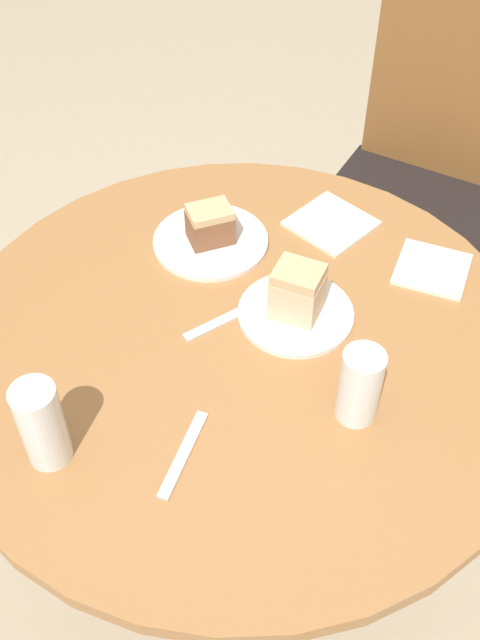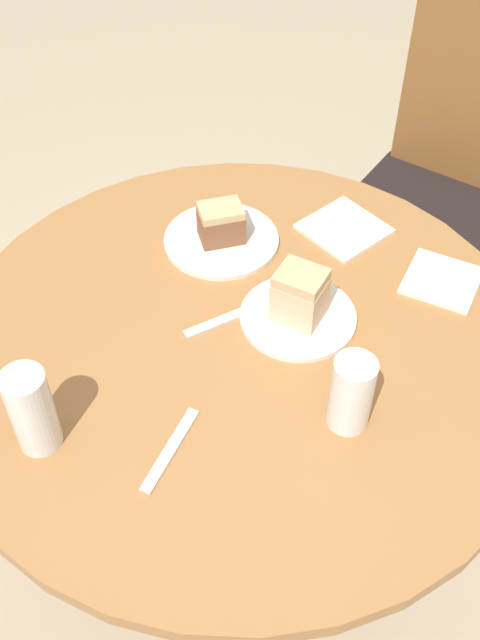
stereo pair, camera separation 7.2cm
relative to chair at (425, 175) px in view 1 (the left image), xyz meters
name	(u,v)px [view 1 (the left image)]	position (x,y,z in m)	size (l,w,h in m)	color
ground_plane	(240,535)	(0.07, -0.87, -0.52)	(8.00, 8.00, 0.00)	tan
table	(240,395)	(0.07, -0.87, 0.03)	(1.01, 1.01, 0.71)	#9E6B3D
chair	(425,175)	(0.00, 0.00, 0.00)	(0.50, 0.47, 1.00)	brown
plate_near	(296,313)	(0.11, -0.77, 0.20)	(0.20, 0.20, 0.01)	silver
plate_far	(211,241)	(-0.13, -0.71, 0.20)	(0.22, 0.22, 0.01)	silver
cake_slice_near	(297,291)	(0.11, -0.77, 0.25)	(0.10, 0.09, 0.10)	beige
cake_slice_far	(210,224)	(-0.13, -0.71, 0.24)	(0.10, 0.10, 0.07)	brown
glass_lemonade	(359,388)	(0.30, -0.89, 0.26)	(0.06, 0.06, 0.13)	beige
glass_water	(43,428)	(-0.01, -1.22, 0.26)	(0.07, 0.07, 0.15)	silver
napkin_stack	(331,223)	(0.03, -0.52, 0.20)	(0.16, 0.16, 0.01)	silver
fork	(224,320)	(0.02, -0.86, 0.20)	(0.07, 0.16, 0.00)	silver
spoon	(183,454)	(0.14, -1.11, 0.20)	(0.07, 0.16, 0.00)	silver
napkin_side	(432,269)	(0.25, -0.52, 0.20)	(0.16, 0.16, 0.01)	silver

